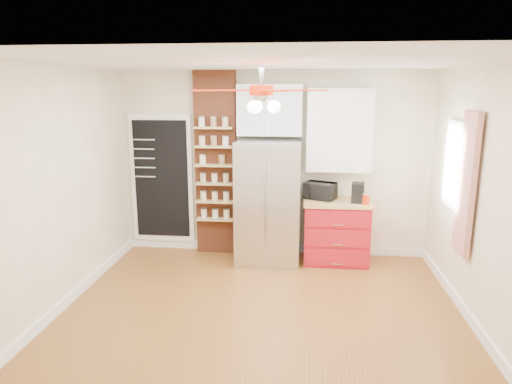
# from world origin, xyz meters

# --- Properties ---
(floor) EXTENTS (4.50, 4.50, 0.00)m
(floor) POSITION_xyz_m (0.00, 0.00, 0.00)
(floor) COLOR brown
(floor) RESTS_ON ground
(ceiling) EXTENTS (4.50, 4.50, 0.00)m
(ceiling) POSITION_xyz_m (0.00, 0.00, 2.70)
(ceiling) COLOR white
(ceiling) RESTS_ON wall_back
(wall_back) EXTENTS (4.50, 0.02, 2.70)m
(wall_back) POSITION_xyz_m (0.00, 2.00, 1.35)
(wall_back) COLOR #FFF1CD
(wall_back) RESTS_ON floor
(wall_front) EXTENTS (4.50, 0.02, 2.70)m
(wall_front) POSITION_xyz_m (0.00, -2.00, 1.35)
(wall_front) COLOR #FFF1CD
(wall_front) RESTS_ON floor
(wall_left) EXTENTS (0.02, 4.00, 2.70)m
(wall_left) POSITION_xyz_m (-2.25, 0.00, 1.35)
(wall_left) COLOR #FFF1CD
(wall_left) RESTS_ON floor
(wall_right) EXTENTS (0.02, 4.00, 2.70)m
(wall_right) POSITION_xyz_m (2.25, 0.00, 1.35)
(wall_right) COLOR #FFF1CD
(wall_right) RESTS_ON floor
(chalkboard) EXTENTS (0.95, 0.05, 1.95)m
(chalkboard) POSITION_xyz_m (-1.70, 1.96, 1.10)
(chalkboard) COLOR white
(chalkboard) RESTS_ON wall_back
(brick_pillar) EXTENTS (0.60, 0.16, 2.70)m
(brick_pillar) POSITION_xyz_m (-0.85, 1.92, 1.35)
(brick_pillar) COLOR brown
(brick_pillar) RESTS_ON floor
(fridge) EXTENTS (0.90, 0.70, 1.75)m
(fridge) POSITION_xyz_m (-0.05, 1.63, 0.88)
(fridge) COLOR silver
(fridge) RESTS_ON floor
(upper_glass_cabinet) EXTENTS (0.90, 0.35, 0.70)m
(upper_glass_cabinet) POSITION_xyz_m (-0.05, 1.82, 2.15)
(upper_glass_cabinet) COLOR white
(upper_glass_cabinet) RESTS_ON wall_back
(red_cabinet) EXTENTS (0.94, 0.64, 0.90)m
(red_cabinet) POSITION_xyz_m (0.92, 1.68, 0.45)
(red_cabinet) COLOR #A8121E
(red_cabinet) RESTS_ON floor
(upper_shelf_unit) EXTENTS (0.90, 0.30, 1.15)m
(upper_shelf_unit) POSITION_xyz_m (0.92, 1.85, 1.88)
(upper_shelf_unit) COLOR white
(upper_shelf_unit) RESTS_ON wall_back
(window) EXTENTS (0.04, 0.75, 1.05)m
(window) POSITION_xyz_m (2.23, 0.90, 1.55)
(window) COLOR white
(window) RESTS_ON wall_right
(curtain) EXTENTS (0.06, 0.40, 1.55)m
(curtain) POSITION_xyz_m (2.18, 0.35, 1.45)
(curtain) COLOR red
(curtain) RESTS_ON wall_right
(ceiling_fan) EXTENTS (1.40, 1.40, 0.44)m
(ceiling_fan) POSITION_xyz_m (0.00, 0.00, 2.42)
(ceiling_fan) COLOR silver
(ceiling_fan) RESTS_ON ceiling
(toaster_oven) EXTENTS (0.51, 0.43, 0.24)m
(toaster_oven) POSITION_xyz_m (0.68, 1.77, 1.02)
(toaster_oven) COLOR black
(toaster_oven) RESTS_ON red_cabinet
(coffee_maker) EXTENTS (0.20, 0.24, 0.27)m
(coffee_maker) POSITION_xyz_m (1.19, 1.63, 1.04)
(coffee_maker) COLOR black
(coffee_maker) RESTS_ON red_cabinet
(canister_left) EXTENTS (0.14, 0.14, 0.13)m
(canister_left) POSITION_xyz_m (1.29, 1.54, 0.97)
(canister_left) COLOR red
(canister_left) RESTS_ON red_cabinet
(canister_right) EXTENTS (0.09, 0.09, 0.14)m
(canister_right) POSITION_xyz_m (1.29, 1.69, 0.97)
(canister_right) COLOR red
(canister_right) RESTS_ON red_cabinet
(pantry_jar_oats) EXTENTS (0.11, 0.11, 0.13)m
(pantry_jar_oats) POSITION_xyz_m (-1.02, 1.79, 1.44)
(pantry_jar_oats) COLOR beige
(pantry_jar_oats) RESTS_ON brick_pillar
(pantry_jar_beans) EXTENTS (0.12, 0.12, 0.13)m
(pantry_jar_beans) POSITION_xyz_m (-0.74, 1.80, 1.44)
(pantry_jar_beans) COLOR olive
(pantry_jar_beans) RESTS_ON brick_pillar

